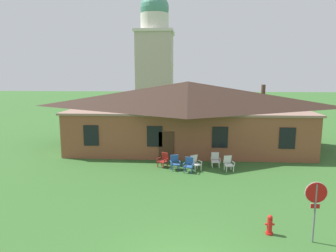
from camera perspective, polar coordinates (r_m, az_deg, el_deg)
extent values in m
cube|color=brown|center=(26.94, 3.63, -0.19)|extent=(18.56, 10.00, 3.20)
cube|color=#926D5E|center=(26.71, 3.67, 3.36)|extent=(18.93, 10.20, 0.16)
pyramid|color=black|center=(26.61, 3.70, 5.87)|extent=(19.31, 10.40, 2.18)
cube|color=black|center=(23.09, -14.01, -1.71)|extent=(1.10, 0.06, 1.50)
cube|color=black|center=(22.11, -2.49, -1.93)|extent=(1.10, 0.06, 1.50)
cube|color=black|center=(22.08, 9.58, -2.07)|extent=(1.10, 0.06, 1.50)
cube|color=black|center=(23.00, 21.17, -2.12)|extent=(1.10, 0.06, 1.50)
cube|color=#422819|center=(22.18, -0.30, -3.76)|extent=(1.10, 0.06, 2.10)
cube|color=#BCB29E|center=(43.38, -2.41, 9.10)|extent=(4.80, 4.80, 11.58)
cube|color=silver|center=(43.74, -2.47, 16.94)|extent=(5.18, 5.18, 0.36)
cylinder|color=silver|center=(43.92, -2.48, 18.59)|extent=(3.80, 3.80, 2.20)
sphere|color=#4C8E7A|center=(44.23, -2.50, 20.87)|extent=(3.88, 3.88, 3.88)
cylinder|color=slate|center=(12.91, 25.43, -14.40)|extent=(0.07, 0.07, 2.26)
cylinder|color=white|center=(12.63, 25.67, -11.01)|extent=(0.81, 0.02, 0.81)
cylinder|color=#B71414|center=(12.61, 25.72, -11.05)|extent=(0.76, 0.02, 0.76)
cube|color=#B71414|center=(12.80, 25.53, -13.22)|extent=(0.32, 0.02, 0.16)
cube|color=white|center=(12.82, 25.50, -13.20)|extent=(0.34, 0.02, 0.18)
cube|color=maroon|center=(20.55, -0.88, -7.37)|extent=(0.07, 0.07, 0.36)
cube|color=maroon|center=(20.81, -1.91, -7.15)|extent=(0.07, 0.07, 0.36)
cube|color=maroon|center=(20.89, -0.16, -7.08)|extent=(0.07, 0.07, 0.36)
cube|color=maroon|center=(21.15, -1.18, -6.87)|extent=(0.07, 0.07, 0.36)
cube|color=maroon|center=(20.79, -1.03, -6.57)|extent=(0.73, 0.72, 0.05)
cube|color=maroon|center=(20.95, -0.53, -5.59)|extent=(0.54, 0.43, 0.54)
cube|color=maroon|center=(20.55, -0.41, -6.20)|extent=(0.29, 0.43, 0.03)
cube|color=maroon|center=(20.46, -0.68, -6.59)|extent=(0.05, 0.05, 0.22)
cube|color=maroon|center=(20.89, -1.71, -5.94)|extent=(0.29, 0.43, 0.03)
cube|color=maroon|center=(20.79, -1.98, -6.33)|extent=(0.05, 0.05, 0.22)
cube|color=#2D5693|center=(20.08, 2.09, -7.78)|extent=(0.06, 0.06, 0.36)
cube|color=#2D5693|center=(20.00, 0.79, -7.84)|extent=(0.06, 0.06, 0.36)
cube|color=#2D5693|center=(20.50, 1.85, -7.41)|extent=(0.06, 0.06, 0.36)
cube|color=#2D5693|center=(20.42, 0.57, -7.48)|extent=(0.06, 0.06, 0.36)
cube|color=#2D5693|center=(20.19, 1.33, -7.07)|extent=(0.64, 0.63, 0.05)
cube|color=#2D5693|center=(20.40, 1.17, -6.01)|extent=(0.54, 0.30, 0.54)
cube|color=#2D5693|center=(20.17, 2.15, -6.51)|extent=(0.16, 0.47, 0.03)
cube|color=#2D5693|center=(20.05, 2.24, -6.94)|extent=(0.05, 0.05, 0.22)
cube|color=#2D5693|center=(20.07, 0.52, -6.59)|extent=(0.16, 0.47, 0.03)
cube|color=#2D5693|center=(19.94, 0.60, -7.02)|extent=(0.05, 0.05, 0.22)
cube|color=#2D5693|center=(19.54, 4.31, -8.30)|extent=(0.06, 0.06, 0.36)
cube|color=#2D5693|center=(19.63, 2.98, -8.20)|extent=(0.06, 0.06, 0.36)
cube|color=#2D5693|center=(19.95, 4.56, -7.92)|extent=(0.06, 0.06, 0.36)
cube|color=#2D5693|center=(20.04, 3.26, -7.82)|extent=(0.06, 0.06, 0.36)
cube|color=#2D5693|center=(19.73, 3.79, -7.49)|extent=(0.63, 0.62, 0.05)
cube|color=#2D5693|center=(19.94, 3.98, -6.41)|extent=(0.54, 0.29, 0.54)
cube|color=#2D5693|center=(19.60, 4.62, -7.02)|extent=(0.15, 0.47, 0.03)
cube|color=#2D5693|center=(19.48, 4.52, -7.46)|extent=(0.05, 0.05, 0.22)
cube|color=#2D5693|center=(19.71, 2.95, -6.90)|extent=(0.15, 0.47, 0.03)
cube|color=#2D5693|center=(19.59, 2.84, -7.34)|extent=(0.05, 0.05, 0.22)
cube|color=silver|center=(20.24, 6.11, -7.69)|extent=(0.07, 0.07, 0.36)
cube|color=silver|center=(19.99, 5.01, -7.89)|extent=(0.07, 0.07, 0.36)
cube|color=silver|center=(20.59, 5.41, -7.37)|extent=(0.07, 0.07, 0.36)
cube|color=silver|center=(20.35, 4.33, -7.56)|extent=(0.07, 0.07, 0.36)
cube|color=silver|center=(20.23, 5.22, -7.07)|extent=(0.73, 0.73, 0.05)
cube|color=silver|center=(20.40, 4.75, -6.05)|extent=(0.54, 0.44, 0.54)
cube|color=silver|center=(20.32, 5.95, -6.44)|extent=(0.30, 0.43, 0.03)
cube|color=silver|center=(20.22, 6.20, -6.85)|extent=(0.06, 0.06, 0.22)
cube|color=silver|center=(20.01, 4.57, -6.67)|extent=(0.30, 0.43, 0.03)
cube|color=silver|center=(19.91, 4.82, -7.09)|extent=(0.06, 0.06, 0.22)
cube|color=white|center=(20.92, 9.45, -7.18)|extent=(0.05, 0.05, 0.36)
cube|color=white|center=(20.87, 8.19, -7.20)|extent=(0.05, 0.05, 0.36)
cube|color=white|center=(21.34, 9.29, -6.84)|extent=(0.05, 0.05, 0.36)
cube|color=white|center=(21.29, 8.06, -6.85)|extent=(0.05, 0.05, 0.36)
cube|color=white|center=(21.05, 8.76, -6.48)|extent=(0.56, 0.54, 0.05)
cube|color=white|center=(21.26, 8.68, -5.47)|extent=(0.52, 0.21, 0.54)
cube|color=white|center=(21.01, 9.57, -5.98)|extent=(0.08, 0.47, 0.03)
cube|color=white|center=(20.89, 9.62, -6.39)|extent=(0.04, 0.04, 0.22)
cube|color=white|center=(20.94, 7.99, -5.99)|extent=(0.08, 0.47, 0.03)
cube|color=white|center=(20.82, 8.03, -6.40)|extent=(0.04, 0.04, 0.22)
cube|color=white|center=(20.31, 12.00, -7.79)|extent=(0.06, 0.06, 0.36)
cube|color=white|center=(20.15, 10.76, -7.88)|extent=(0.06, 0.06, 0.36)
cube|color=white|center=(20.70, 11.56, -7.44)|extent=(0.06, 0.06, 0.36)
cube|color=white|center=(20.55, 10.35, -7.53)|extent=(0.06, 0.06, 0.36)
cube|color=white|center=(20.37, 11.19, -7.11)|extent=(0.64, 0.63, 0.05)
cube|color=white|center=(20.56, 10.91, -6.06)|extent=(0.54, 0.30, 0.54)
cube|color=white|center=(20.39, 11.99, -6.54)|extent=(0.16, 0.47, 0.03)
cube|color=white|center=(20.28, 12.15, -6.96)|extent=(0.05, 0.05, 0.22)
cube|color=white|center=(20.20, 10.45, -6.65)|extent=(0.16, 0.47, 0.03)
cube|color=white|center=(20.08, 10.59, -7.07)|extent=(0.05, 0.05, 0.22)
cylinder|color=brown|center=(28.85, 16.96, 2.11)|extent=(0.36, 0.36, 5.24)
cylinder|color=brown|center=(28.19, 16.86, 5.08)|extent=(1.08, 0.65, 0.83)
cylinder|color=brown|center=(28.90, 15.81, 3.14)|extent=(0.68, 1.31, 1.47)
cylinder|color=brown|center=(29.33, 17.03, 3.62)|extent=(1.26, 0.43, 1.33)
cylinder|color=brown|center=(29.12, 15.79, 3.22)|extent=(1.10, 1.25, 1.25)
cylinder|color=brown|center=(28.28, 18.05, 3.76)|extent=(1.33, 0.95, 1.31)
cylinder|color=red|center=(13.36, 18.17, -18.27)|extent=(0.28, 0.28, 0.08)
cylinder|color=red|center=(13.22, 18.24, -17.06)|extent=(0.20, 0.20, 0.55)
sphere|color=red|center=(13.07, 18.32, -15.74)|extent=(0.20, 0.20, 0.20)
cylinder|color=red|center=(13.16, 17.68, -16.88)|extent=(0.10, 0.08, 0.08)
cylinder|color=red|center=(13.22, 18.83, -16.81)|extent=(0.10, 0.08, 0.08)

